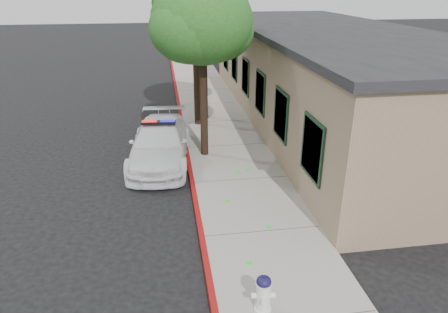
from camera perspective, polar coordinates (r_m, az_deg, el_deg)
ground at (r=10.47m, az=-3.46°, el=-11.92°), size 120.00×120.00×0.00m
sidewalk at (r=13.17m, az=2.24°, el=-3.54°), size 3.20×60.00×0.15m
red_curb at (r=12.99m, az=-4.47°, el=-3.98°), size 0.14×60.00×0.16m
clapboard_building at (r=19.40m, az=14.12°, el=11.12°), size 7.30×20.89×4.24m
police_car at (r=14.68m, az=-9.04°, el=1.89°), size 2.47×5.13×1.56m
fire_hydrant at (r=8.20m, az=5.59°, el=-18.71°), size 0.47×0.41×0.83m
street_tree_near at (r=13.91m, az=-3.07°, el=18.06°), size 3.55×3.36×6.16m
street_tree_mid at (r=17.46m, az=-4.16°, el=20.34°), size 3.45×3.57×6.58m
street_tree_far at (r=18.33m, az=-2.77°, el=18.14°), size 3.13×2.95×5.59m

